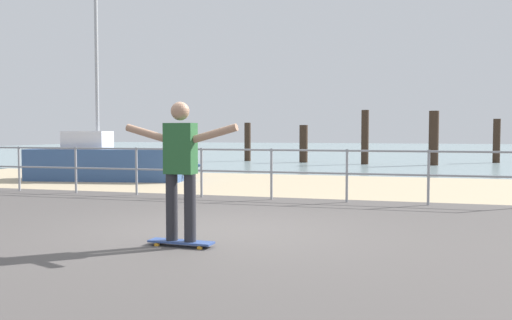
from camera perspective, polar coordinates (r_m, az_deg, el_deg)
ground_plane at (r=6.52m, az=-6.64°, el=-9.26°), size 24.00×10.00×0.04m
beach_strip at (r=14.17m, az=5.84°, el=-2.64°), size 24.00×6.00×0.04m
sea_surface at (r=41.98m, az=12.49°, el=1.01°), size 72.00×50.00×0.04m
railing_fence at (r=11.30m, az=-5.77°, el=-0.52°), size 12.07×0.05×1.05m
sailboat at (r=15.84m, az=-14.77°, el=-0.24°), size 5.06×2.10×5.08m
skateboard at (r=6.57m, az=-7.90°, el=-8.57°), size 0.81×0.24×0.08m
skateboarder at (r=6.45m, az=-7.96°, el=-0.27°), size 1.45×0.22×1.65m
groyne_post_0 at (r=25.44m, az=-0.90°, el=1.90°), size 0.30×0.30×1.82m
groyne_post_1 at (r=24.34m, az=5.03°, el=1.70°), size 0.37×0.37×1.69m
groyne_post_2 at (r=23.27m, az=11.41°, el=2.35°), size 0.31×0.31×2.31m
groyne_post_3 at (r=23.27m, az=18.21°, el=2.18°), size 0.39×0.39×2.24m
groyne_post_4 at (r=26.19m, az=24.01°, el=1.84°), size 0.31×0.31×1.96m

